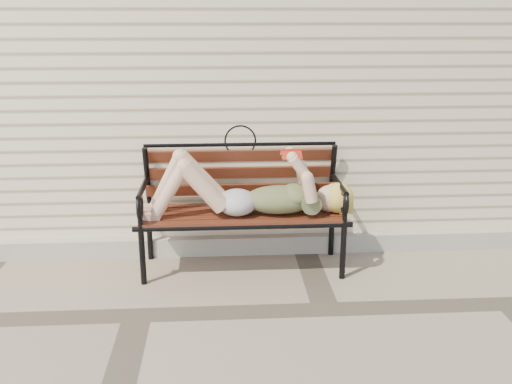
{
  "coord_description": "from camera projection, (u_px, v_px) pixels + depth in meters",
  "views": [
    {
      "loc": [
        0.57,
        -3.36,
        1.89
      ],
      "look_at": [
        0.82,
        0.6,
        0.64
      ],
      "focal_mm": 40.0,
      "sensor_mm": 36.0,
      "label": 1
    }
  ],
  "objects": [
    {
      "name": "ground",
      "position": [
        137.0,
        315.0,
        3.73
      ],
      "size": [
        80.0,
        80.0,
        0.0
      ],
      "primitive_type": "plane",
      "color": "gray",
      "rests_on": "ground"
    },
    {
      "name": "house_wall",
      "position": [
        167.0,
        51.0,
        6.14
      ],
      "size": [
        8.0,
        4.0,
        3.0
      ],
      "primitive_type": "cube",
      "color": "beige",
      "rests_on": "ground"
    },
    {
      "name": "foundation_strip",
      "position": [
        153.0,
        247.0,
        4.63
      ],
      "size": [
        8.0,
        0.1,
        0.15
      ],
      "primitive_type": "cube",
      "color": "#A9A298",
      "rests_on": "ground"
    },
    {
      "name": "garden_bench",
      "position": [
        242.0,
        190.0,
        4.34
      ],
      "size": [
        1.66,
        0.66,
        1.08
      ],
      "color": "black",
      "rests_on": "ground"
    },
    {
      "name": "reading_woman",
      "position": [
        244.0,
        190.0,
        4.21
      ],
      "size": [
        1.57,
        0.36,
        0.49
      ],
      "color": "#0A3649",
      "rests_on": "ground"
    }
  ]
}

